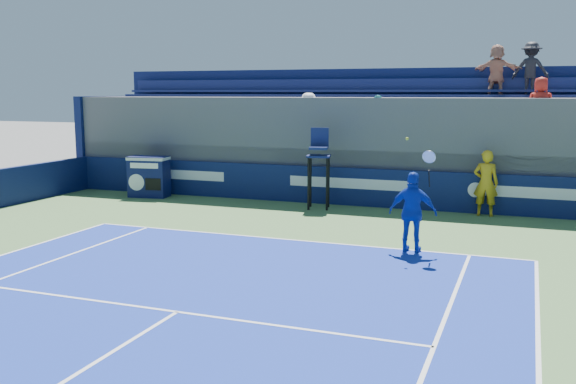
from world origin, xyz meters
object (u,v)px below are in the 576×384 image
at_px(ball_person, 486,183).
at_px(umpire_chair, 319,159).
at_px(match_clock, 149,176).
at_px(tennis_player, 413,212).

relative_size(ball_person, umpire_chair, 0.77).
distance_m(match_clock, tennis_player, 10.75).
distance_m(match_clock, umpire_chair, 6.15).
height_order(ball_person, umpire_chair, umpire_chair).
bearing_deg(umpire_chair, ball_person, 6.34).
relative_size(ball_person, match_clock, 1.36).
distance_m(umpire_chair, tennis_player, 5.81).
bearing_deg(match_clock, ball_person, 2.57).
distance_m(ball_person, tennis_player, 5.17).
bearing_deg(ball_person, umpire_chair, 7.58).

